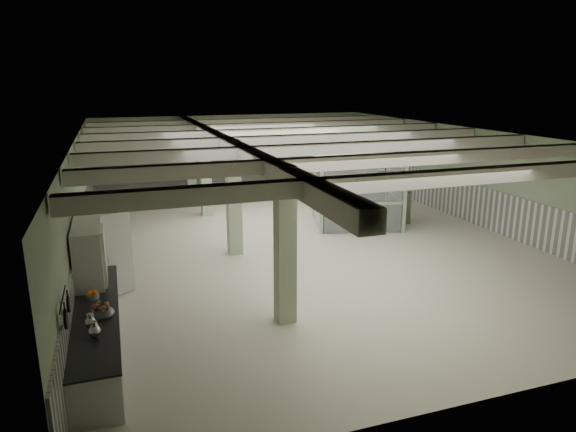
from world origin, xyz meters
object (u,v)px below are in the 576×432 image
object	(u,v)px
guard_booth	(357,179)
filing_cabinet	(405,207)
prep_counter	(97,331)
walkin_cooler	(92,266)

from	to	relation	value
guard_booth	filing_cabinet	world-z (taller)	guard_booth
prep_counter	filing_cabinet	world-z (taller)	filing_cabinet
walkin_cooler	filing_cabinet	size ratio (longest dim) A/B	2.07
prep_counter	walkin_cooler	world-z (taller)	walkin_cooler
guard_booth	filing_cabinet	xyz separation A→B (m)	(1.88, -0.41, -1.17)
prep_counter	filing_cabinet	xyz separation A→B (m)	(11.10, 6.55, 0.13)
filing_cabinet	walkin_cooler	bearing A→B (deg)	-133.77
walkin_cooler	guard_booth	world-z (taller)	guard_booth
prep_counter	walkin_cooler	distance (m)	2.21
walkin_cooler	filing_cabinet	bearing A→B (deg)	21.69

